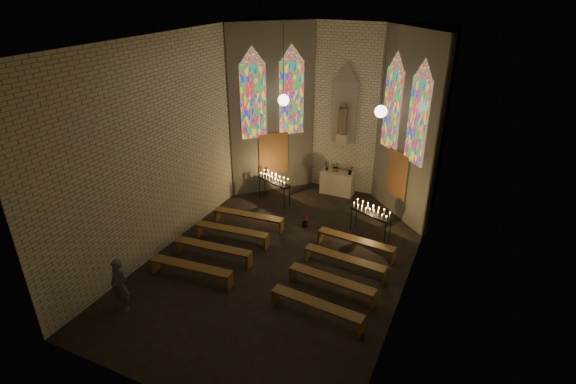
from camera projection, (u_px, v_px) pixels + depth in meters
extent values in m
plane|color=black|center=(283.00, 258.00, 15.02)|extent=(12.00, 12.00, 0.00)
cube|color=beige|center=(345.00, 111.00, 18.39)|extent=(8.00, 0.02, 7.00)
cube|color=beige|center=(148.00, 267.00, 8.59)|extent=(8.00, 0.02, 7.00)
cube|color=beige|center=(175.00, 142.00, 15.00)|extent=(0.02, 12.00, 7.00)
cube|color=beige|center=(417.00, 184.00, 11.98)|extent=(0.02, 12.00, 7.00)
cube|color=silver|center=(282.00, 39.00, 11.96)|extent=(8.00, 12.00, 0.01)
cube|color=beige|center=(272.00, 111.00, 18.40)|extent=(2.72, 2.72, 7.00)
cube|color=beige|center=(407.00, 129.00, 16.33)|extent=(2.72, 2.72, 7.00)
cube|color=#4C3F8C|center=(253.00, 102.00, 17.80)|extent=(0.78, 0.78, 3.00)
cube|color=#4C3F8C|center=(292.00, 98.00, 18.30)|extent=(0.78, 0.78, 3.00)
cube|color=#4C3F8C|center=(392.00, 110.00, 16.74)|extent=(0.78, 0.78, 3.00)
cube|color=#4C3F8C|center=(418.00, 122.00, 15.37)|extent=(0.78, 0.78, 3.00)
cube|color=brown|center=(274.00, 154.00, 19.05)|extent=(0.95, 0.95, 1.80)
cube|color=brown|center=(397.00, 174.00, 17.06)|extent=(0.95, 0.95, 1.80)
cube|color=gray|center=(345.00, 112.00, 18.32)|extent=(1.00, 0.12, 2.60)
cone|color=gray|center=(347.00, 71.00, 17.60)|extent=(1.00, 1.00, 0.80)
cube|color=#C1B69D|center=(342.00, 138.00, 18.69)|extent=(0.45, 0.30, 0.40)
cylinder|color=brown|center=(343.00, 121.00, 18.36)|extent=(0.36, 0.36, 1.10)
sphere|color=brown|center=(344.00, 105.00, 18.07)|extent=(0.26, 0.26, 0.26)
sphere|color=white|center=(284.00, 100.00, 17.25)|extent=(0.44, 0.44, 0.44)
cylinder|color=black|center=(283.00, 63.00, 16.64)|extent=(0.02, 0.02, 2.80)
sphere|color=white|center=(381.00, 111.00, 15.81)|extent=(0.44, 0.44, 0.44)
cylinder|color=black|center=(385.00, 71.00, 15.20)|extent=(0.02, 0.02, 2.80)
cube|color=#C1B69D|center=(337.00, 183.00, 19.25)|extent=(1.40, 0.60, 1.00)
imported|color=#4C723F|center=(327.00, 166.00, 19.10)|extent=(0.23, 0.16, 0.42)
imported|color=#4C723F|center=(336.00, 167.00, 18.99)|extent=(0.46, 0.42, 0.45)
imported|color=#4C723F|center=(350.00, 170.00, 18.72)|extent=(0.26, 0.24, 0.39)
imported|color=#4C723F|center=(305.00, 221.00, 16.78)|extent=(0.31, 0.31, 0.47)
cube|color=black|center=(274.00, 182.00, 18.35)|extent=(1.63, 0.92, 0.05)
cylinder|color=black|center=(260.00, 187.00, 18.94)|extent=(0.03, 0.03, 0.90)
cylinder|color=black|center=(284.00, 199.00, 17.98)|extent=(0.03, 0.03, 0.90)
cylinder|color=black|center=(265.00, 185.00, 19.13)|extent=(0.03, 0.03, 0.90)
cylinder|color=black|center=(290.00, 197.00, 18.17)|extent=(0.03, 0.03, 0.90)
cube|color=black|center=(371.00, 214.00, 15.90)|extent=(1.62, 0.93, 0.05)
cylinder|color=black|center=(351.00, 219.00, 16.49)|extent=(0.03, 0.03, 0.89)
cylinder|color=black|center=(385.00, 234.00, 15.53)|extent=(0.03, 0.03, 0.89)
cylinder|color=black|center=(356.00, 216.00, 16.68)|extent=(0.03, 0.03, 0.89)
cylinder|color=black|center=(390.00, 231.00, 15.71)|extent=(0.03, 0.03, 0.89)
cube|color=brown|center=(248.00, 215.00, 16.71)|extent=(2.72, 0.61, 0.06)
cube|color=brown|center=(217.00, 215.00, 17.22)|extent=(0.10, 0.38, 0.49)
cube|color=brown|center=(282.00, 226.00, 16.42)|extent=(0.10, 0.38, 0.49)
cube|color=brown|center=(356.00, 240.00, 15.14)|extent=(2.72, 0.61, 0.06)
cube|color=brown|center=(321.00, 236.00, 15.84)|extent=(0.10, 0.38, 0.49)
cube|color=brown|center=(393.00, 257.00, 14.66)|extent=(0.10, 0.38, 0.49)
cube|color=brown|center=(232.00, 230.00, 15.73)|extent=(2.72, 0.61, 0.06)
cube|color=brown|center=(199.00, 229.00, 16.24)|extent=(0.10, 0.38, 0.49)
cube|color=brown|center=(267.00, 242.00, 15.44)|extent=(0.10, 0.38, 0.49)
cube|color=brown|center=(345.00, 258.00, 14.16)|extent=(2.72, 0.61, 0.06)
cube|color=brown|center=(308.00, 253.00, 14.86)|extent=(0.10, 0.38, 0.49)
cube|color=brown|center=(384.00, 277.00, 13.68)|extent=(0.10, 0.38, 0.49)
cube|color=brown|center=(213.00, 247.00, 14.75)|extent=(2.72, 0.61, 0.06)
cube|color=brown|center=(179.00, 246.00, 15.26)|extent=(0.10, 0.38, 0.49)
cube|color=brown|center=(249.00, 261.00, 14.46)|extent=(0.10, 0.38, 0.49)
cube|color=brown|center=(332.00, 279.00, 13.18)|extent=(2.72, 0.61, 0.06)
cube|color=brown|center=(293.00, 272.00, 13.88)|extent=(0.10, 0.38, 0.49)
cube|color=brown|center=(374.00, 300.00, 12.70)|extent=(0.10, 0.38, 0.49)
cube|color=brown|center=(191.00, 266.00, 13.77)|extent=(2.72, 0.61, 0.06)
cube|color=brown|center=(155.00, 264.00, 14.28)|extent=(0.10, 0.38, 0.49)
cube|color=brown|center=(230.00, 281.00, 13.48)|extent=(0.10, 0.38, 0.49)
cube|color=brown|center=(317.00, 303.00, 12.20)|extent=(2.72, 0.61, 0.06)
cube|color=brown|center=(276.00, 295.00, 12.90)|extent=(0.10, 0.38, 0.49)
cube|color=brown|center=(362.00, 327.00, 11.72)|extent=(0.10, 0.38, 0.49)
imported|color=#46474F|center=(120.00, 285.00, 12.39)|extent=(0.60, 0.40, 1.62)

